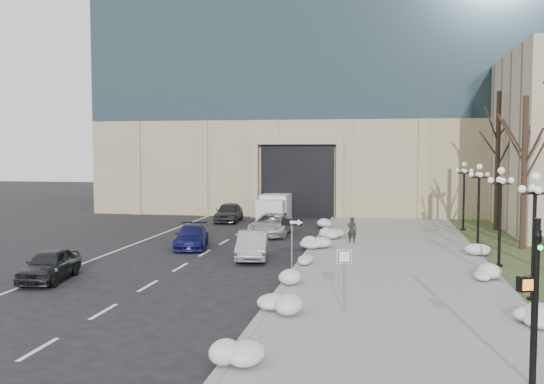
{
  "coord_description": "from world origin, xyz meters",
  "views": [
    {
      "loc": [
        2.91,
        -17.08,
        5.56
      ],
      "look_at": [
        -2.44,
        11.96,
        3.5
      ],
      "focal_mm": 40.0,
      "sensor_mm": 36.0,
      "label": 1
    }
  ],
  "objects_px": {
    "lamppost_b": "(500,203)",
    "lamppost_d": "(464,187)",
    "car_a": "(50,265)",
    "keep_sign": "(344,267)",
    "lamppost_c": "(479,193)",
    "lamppost_a": "(534,219)",
    "one_way_sign": "(295,229)",
    "traffic_signal": "(533,306)",
    "car_c": "(192,237)",
    "car_d": "(271,225)",
    "pedestrian": "(352,230)",
    "box_truck": "(277,206)",
    "car_b": "(253,245)",
    "car_e": "(229,212)"
  },
  "relations": [
    {
      "from": "lamppost_d",
      "to": "lamppost_a",
      "type": "bearing_deg",
      "value": -90.0
    },
    {
      "from": "car_a",
      "to": "car_e",
      "type": "xyz_separation_m",
      "value": [
        2.2,
        21.8,
        0.08
      ]
    },
    {
      "from": "car_b",
      "to": "lamppost_d",
      "type": "bearing_deg",
      "value": 38.26
    },
    {
      "from": "car_d",
      "to": "keep_sign",
      "type": "distance_m",
      "value": 19.4
    },
    {
      "from": "pedestrian",
      "to": "keep_sign",
      "type": "bearing_deg",
      "value": 99.56
    },
    {
      "from": "car_c",
      "to": "lamppost_b",
      "type": "bearing_deg",
      "value": -24.47
    },
    {
      "from": "car_a",
      "to": "keep_sign",
      "type": "bearing_deg",
      "value": -22.45
    },
    {
      "from": "car_a",
      "to": "car_c",
      "type": "xyz_separation_m",
      "value": [
        3.24,
        9.39,
        -0.04
      ]
    },
    {
      "from": "lamppost_b",
      "to": "lamppost_d",
      "type": "xyz_separation_m",
      "value": [
        0.0,
        13.0,
        0.0
      ]
    },
    {
      "from": "car_d",
      "to": "traffic_signal",
      "type": "height_order",
      "value": "traffic_signal"
    },
    {
      "from": "box_truck",
      "to": "lamppost_c",
      "type": "height_order",
      "value": "lamppost_c"
    },
    {
      "from": "car_e",
      "to": "pedestrian",
      "type": "height_order",
      "value": "pedestrian"
    },
    {
      "from": "pedestrian",
      "to": "box_truck",
      "type": "distance_m",
      "value": 14.5
    },
    {
      "from": "car_c",
      "to": "car_d",
      "type": "bearing_deg",
      "value": 44.82
    },
    {
      "from": "lamppost_a",
      "to": "lamppost_b",
      "type": "bearing_deg",
      "value": 90.0
    },
    {
      "from": "traffic_signal",
      "to": "keep_sign",
      "type": "bearing_deg",
      "value": 111.02
    },
    {
      "from": "one_way_sign",
      "to": "lamppost_a",
      "type": "xyz_separation_m",
      "value": [
        9.04,
        -2.22,
        0.89
      ]
    },
    {
      "from": "box_truck",
      "to": "lamppost_d",
      "type": "height_order",
      "value": "lamppost_d"
    },
    {
      "from": "car_d",
      "to": "lamppost_d",
      "type": "xyz_separation_m",
      "value": [
        12.53,
        4.16,
        2.37
      ]
    },
    {
      "from": "pedestrian",
      "to": "keep_sign",
      "type": "relative_size",
      "value": 0.67
    },
    {
      "from": "pedestrian",
      "to": "one_way_sign",
      "type": "distance_m",
      "value": 10.35
    },
    {
      "from": "lamppost_b",
      "to": "lamppost_c",
      "type": "relative_size",
      "value": 1.0
    },
    {
      "from": "traffic_signal",
      "to": "lamppost_c",
      "type": "distance_m",
      "value": 21.69
    },
    {
      "from": "car_a",
      "to": "lamppost_b",
      "type": "xyz_separation_m",
      "value": [
        19.3,
        6.28,
        2.4
      ]
    },
    {
      "from": "one_way_sign",
      "to": "car_d",
      "type": "bearing_deg",
      "value": 112.67
    },
    {
      "from": "car_d",
      "to": "lamppost_b",
      "type": "relative_size",
      "value": 1.07
    },
    {
      "from": "keep_sign",
      "to": "lamppost_c",
      "type": "distance_m",
      "value": 17.48
    },
    {
      "from": "car_d",
      "to": "lamppost_c",
      "type": "distance_m",
      "value": 12.96
    },
    {
      "from": "one_way_sign",
      "to": "traffic_signal",
      "type": "height_order",
      "value": "traffic_signal"
    },
    {
      "from": "car_b",
      "to": "car_e",
      "type": "relative_size",
      "value": 0.96
    },
    {
      "from": "keep_sign",
      "to": "lamppost_c",
      "type": "xyz_separation_m",
      "value": [
        6.63,
        16.11,
        1.41
      ]
    },
    {
      "from": "car_a",
      "to": "car_d",
      "type": "distance_m",
      "value": 16.57
    },
    {
      "from": "lamppost_a",
      "to": "lamppost_c",
      "type": "relative_size",
      "value": 1.0
    },
    {
      "from": "car_c",
      "to": "pedestrian",
      "type": "relative_size",
      "value": 2.88
    },
    {
      "from": "car_e",
      "to": "one_way_sign",
      "type": "distance_m",
      "value": 21.42
    },
    {
      "from": "box_truck",
      "to": "car_e",
      "type": "bearing_deg",
      "value": -134.21
    },
    {
      "from": "car_b",
      "to": "car_e",
      "type": "bearing_deg",
      "value": 100.29
    },
    {
      "from": "car_c",
      "to": "car_d",
      "type": "distance_m",
      "value": 6.73
    },
    {
      "from": "car_a",
      "to": "car_b",
      "type": "distance_m",
      "value": 9.91
    },
    {
      "from": "car_e",
      "to": "lamppost_b",
      "type": "bearing_deg",
      "value": -46.67
    },
    {
      "from": "car_d",
      "to": "one_way_sign",
      "type": "distance_m",
      "value": 13.66
    },
    {
      "from": "car_a",
      "to": "lamppost_b",
      "type": "distance_m",
      "value": 20.44
    },
    {
      "from": "keep_sign",
      "to": "car_c",
      "type": "bearing_deg",
      "value": 116.83
    },
    {
      "from": "lamppost_c",
      "to": "lamppost_d",
      "type": "xyz_separation_m",
      "value": [
        0.0,
        6.5,
        0.0
      ]
    },
    {
      "from": "car_b",
      "to": "lamppost_a",
      "type": "xyz_separation_m",
      "value": [
        11.91,
        -6.81,
        2.37
      ]
    },
    {
      "from": "car_e",
      "to": "box_truck",
      "type": "bearing_deg",
      "value": 39.81
    },
    {
      "from": "pedestrian",
      "to": "lamppost_a",
      "type": "height_order",
      "value": "lamppost_a"
    },
    {
      "from": "car_a",
      "to": "lamppost_a",
      "type": "relative_size",
      "value": 0.83
    },
    {
      "from": "car_d",
      "to": "keep_sign",
      "type": "relative_size",
      "value": 2.24
    },
    {
      "from": "pedestrian",
      "to": "box_truck",
      "type": "bearing_deg",
      "value": -54.87
    }
  ]
}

